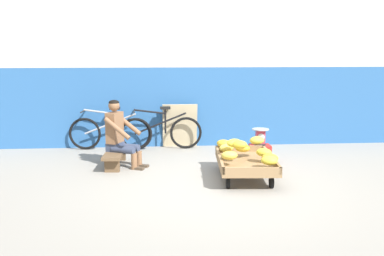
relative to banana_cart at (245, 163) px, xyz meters
The scene contains 12 objects.
ground_plane 0.78m from the banana_cart, 130.55° to the right, with size 80.00×80.00×0.00m, color gray.
back_wall 2.92m from the banana_cart, 100.79° to the left, with size 16.00×0.30×3.27m.
banana_cart is the anchor object (origin of this frame).
banana_pile 0.23m from the banana_cart, 132.49° to the right, with size 0.83×1.45×0.26m.
low_bench 2.26m from the banana_cart, 156.69° to the left, with size 0.37×1.12×0.27m.
vendor_seated 2.20m from the banana_cart, 156.73° to the left, with size 0.74×0.63×1.14m.
plastic_crate 1.10m from the banana_cart, 65.17° to the left, with size 0.36×0.28×0.30m.
weighing_scale 1.12m from the banana_cart, 65.15° to the left, with size 0.30×0.30×0.29m.
bicycle_near_left 3.15m from the banana_cart, 136.68° to the left, with size 1.66×0.48×0.86m.
bicycle_far_left 2.49m from the banana_cart, 121.48° to the left, with size 1.66×0.48×0.86m.
sign_board 2.48m from the banana_cart, 111.35° to the left, with size 0.70×0.19×0.89m.
shopping_bag 0.61m from the banana_cart, 54.68° to the left, with size 0.18×0.12×0.24m, color silver.
Camera 1 is at (-0.87, -6.07, 2.00)m, focal length 41.78 mm.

